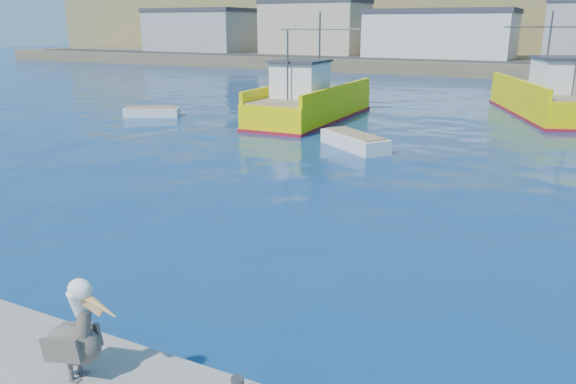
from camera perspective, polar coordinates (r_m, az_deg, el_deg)
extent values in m
plane|color=navy|center=(13.04, -8.32, -9.94)|extent=(260.00, 260.00, 0.00)
cube|color=brown|center=(81.84, 22.85, 11.91)|extent=(160.00, 30.00, 1.60)
cube|color=olive|center=(107.62, 24.48, 15.36)|extent=(180.00, 40.00, 14.00)
cube|color=#2D2D2D|center=(70.86, 22.10, 12.13)|extent=(150.00, 5.00, 0.10)
cube|color=gray|center=(94.10, -8.81, 15.76)|extent=(16.00, 10.00, 6.00)
cube|color=#333338|center=(94.12, -8.90, 17.77)|extent=(16.32, 10.20, 0.60)
cube|color=tan|center=(84.00, 2.78, 16.18)|extent=(14.00, 9.00, 7.00)
cube|color=#333338|center=(84.06, 2.82, 18.77)|extent=(14.28, 9.18, 0.60)
cube|color=silver|center=(78.26, 15.28, 15.05)|extent=(18.00, 11.00, 5.50)
cube|color=#333338|center=(78.27, 15.46, 17.28)|extent=(18.36, 11.22, 0.60)
cube|color=#ECDB01|center=(35.95, 2.41, 8.59)|extent=(4.14, 11.68, 1.51)
cube|color=#ECDB01|center=(35.13, 5.19, 10.16)|extent=(0.50, 11.36, 0.70)
cube|color=#ECDB01|center=(36.57, -0.23, 10.49)|extent=(0.50, 11.36, 0.70)
cube|color=maroon|center=(36.06, 2.39, 7.48)|extent=(4.22, 11.91, 0.25)
cube|color=#8C7251|center=(35.85, 2.42, 9.86)|extent=(3.82, 11.21, 0.10)
cube|color=white|center=(34.16, 1.25, 11.31)|extent=(2.77, 2.96, 2.00)
cube|color=#333338|center=(34.07, 1.27, 13.15)|extent=(2.97, 3.31, 0.15)
cylinder|color=#4C4C4C|center=(36.70, 3.21, 13.85)|extent=(0.12, 0.12, 5.00)
cylinder|color=#4C4C4C|center=(32.51, -0.05, 12.63)|extent=(0.10, 0.10, 4.00)
cylinder|color=#4C4C4C|center=(36.66, 3.25, 16.19)|extent=(5.41, 0.21, 0.08)
cube|color=#ECDB01|center=(41.35, 24.90, 8.22)|extent=(8.62, 13.23, 1.63)
cube|color=#ECDB01|center=(40.61, 22.35, 10.05)|extent=(4.75, 11.51, 0.70)
cube|color=maroon|center=(41.45, 24.77, 7.18)|extent=(8.79, 13.50, 0.25)
cube|color=#8C7251|center=(41.25, 25.05, 9.41)|extent=(8.11, 12.64, 0.10)
cube|color=white|center=(39.40, 26.11, 10.55)|extent=(3.96, 4.02, 2.00)
cube|color=#333338|center=(39.33, 26.31, 12.13)|extent=(4.30, 4.45, 0.15)
cylinder|color=#4C4C4C|center=(42.26, 24.91, 12.91)|extent=(0.16, 0.16, 5.00)
cylinder|color=#4C4C4C|center=(37.58, 27.25, 11.57)|extent=(0.13, 0.13, 4.00)
cylinder|color=#4C4C4C|center=(42.23, 25.17, 14.93)|extent=(5.66, 2.30, 0.08)
cube|color=silver|center=(38.12, -13.64, 7.79)|extent=(3.68, 2.67, 0.70)
cube|color=#8C7251|center=(38.07, -13.68, 8.35)|extent=(3.25, 2.28, 0.07)
cube|color=silver|center=(27.59, 6.77, 4.98)|extent=(4.20, 3.66, 0.83)
cube|color=#8C7251|center=(27.50, 6.80, 5.89)|extent=(3.68, 3.16, 0.08)
cylinder|color=#595451|center=(9.69, -21.19, -16.62)|extent=(0.08, 0.08, 0.32)
cube|color=#595451|center=(9.74, -20.82, -17.47)|extent=(0.18, 0.16, 0.02)
cylinder|color=#595451|center=(9.82, -20.42, -16.06)|extent=(0.08, 0.08, 0.32)
cube|color=#595451|center=(9.87, -20.05, -16.89)|extent=(0.18, 0.16, 0.02)
ellipsoid|color=#38332D|center=(9.52, -20.93, -14.23)|extent=(1.01, 0.70, 0.64)
cube|color=#38332D|center=(9.36, -22.07, -14.71)|extent=(0.72, 0.18, 0.47)
cube|color=#38332D|center=(9.69, -20.15, -13.38)|extent=(0.72, 0.18, 0.47)
cube|color=#38332D|center=(9.80, -22.81, -14.01)|extent=(0.27, 0.21, 0.13)
cylinder|color=#38332D|center=(9.22, -20.07, -12.67)|extent=(0.27, 0.36, 0.51)
cylinder|color=white|center=(9.08, -20.61, -10.48)|extent=(0.25, 0.36, 0.48)
ellipsoid|color=white|center=(8.94, -20.39, -9.23)|extent=(0.42, 0.35, 0.32)
cone|color=gold|center=(8.86, -18.74, -10.78)|extent=(0.66, 0.26, 0.44)
cube|color=tan|center=(8.95, -19.32, -10.88)|extent=(0.40, 0.12, 0.28)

